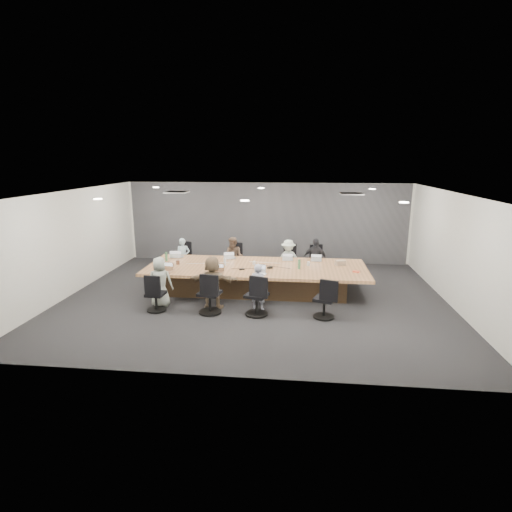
# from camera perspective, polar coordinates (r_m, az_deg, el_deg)

# --- Properties ---
(floor) EXTENTS (10.00, 8.00, 0.00)m
(floor) POSITION_cam_1_polar(r_m,az_deg,el_deg) (10.72, -0.23, -5.97)
(floor) COLOR #252528
(floor) RESTS_ON ground
(ceiling) EXTENTS (10.00, 8.00, 0.00)m
(ceiling) POSITION_cam_1_polar(r_m,az_deg,el_deg) (10.13, -0.24, 9.12)
(ceiling) COLOR white
(ceiling) RESTS_ON wall_back
(wall_back) EXTENTS (10.00, 0.00, 2.80)m
(wall_back) POSITION_cam_1_polar(r_m,az_deg,el_deg) (14.25, 1.53, 4.80)
(wall_back) COLOR silver
(wall_back) RESTS_ON ground
(wall_front) EXTENTS (10.00, 0.00, 2.80)m
(wall_front) POSITION_cam_1_polar(r_m,az_deg,el_deg) (6.52, -4.11, -6.17)
(wall_front) COLOR silver
(wall_front) RESTS_ON ground
(wall_left) EXTENTS (0.00, 8.00, 2.80)m
(wall_left) POSITION_cam_1_polar(r_m,az_deg,el_deg) (11.95, -24.82, 1.78)
(wall_left) COLOR silver
(wall_left) RESTS_ON ground
(wall_right) EXTENTS (0.00, 8.00, 2.80)m
(wall_right) POSITION_cam_1_polar(r_m,az_deg,el_deg) (10.99, 26.66, 0.62)
(wall_right) COLOR silver
(wall_right) RESTS_ON ground
(curtain) EXTENTS (9.80, 0.04, 2.80)m
(curtain) POSITION_cam_1_polar(r_m,az_deg,el_deg) (14.17, 1.51, 4.75)
(curtain) COLOR #58575D
(curtain) RESTS_ON ground
(conference_table) EXTENTS (6.00, 2.20, 0.74)m
(conference_table) POSITION_cam_1_polar(r_m,az_deg,el_deg) (11.07, 0.05, -3.14)
(conference_table) COLOR #45301D
(conference_table) RESTS_ON ground
(chair_0) EXTENTS (0.65, 0.65, 0.78)m
(chair_0) POSITION_cam_1_polar(r_m,az_deg,el_deg) (13.15, -9.91, -0.67)
(chair_0) COLOR black
(chair_0) RESTS_ON ground
(chair_1) EXTENTS (0.55, 0.55, 0.77)m
(chair_1) POSITION_cam_1_polar(r_m,az_deg,el_deg) (12.80, -2.92, -0.89)
(chair_1) COLOR black
(chair_1) RESTS_ON ground
(chair_2) EXTENTS (0.59, 0.59, 0.76)m
(chair_2) POSITION_cam_1_polar(r_m,az_deg,el_deg) (12.66, 4.65, -1.11)
(chair_2) COLOR black
(chair_2) RESTS_ON ground
(chair_3) EXTENTS (0.62, 0.62, 0.76)m
(chair_3) POSITION_cam_1_polar(r_m,az_deg,el_deg) (12.67, 8.32, -1.21)
(chair_3) COLOR black
(chair_3) RESTS_ON ground
(chair_4) EXTENTS (0.53, 0.53, 0.73)m
(chair_4) POSITION_cam_1_polar(r_m,az_deg,el_deg) (10.00, -14.11, -5.68)
(chair_4) COLOR black
(chair_4) RESTS_ON ground
(chair_5) EXTENTS (0.67, 0.67, 0.84)m
(chair_5) POSITION_cam_1_polar(r_m,az_deg,el_deg) (9.61, -6.62, -5.76)
(chair_5) COLOR black
(chair_5) RESTS_ON ground
(chair_6) EXTENTS (0.70, 0.70, 0.83)m
(chair_6) POSITION_cam_1_polar(r_m,az_deg,el_deg) (9.44, 0.08, -6.08)
(chair_6) COLOR black
(chair_6) RESTS_ON ground
(chair_7) EXTENTS (0.66, 0.66, 0.77)m
(chair_7) POSITION_cam_1_polar(r_m,az_deg,el_deg) (9.43, 9.73, -6.51)
(chair_7) COLOR black
(chair_7) RESTS_ON ground
(person_0) EXTENTS (0.47, 0.35, 1.20)m
(person_0) POSITION_cam_1_polar(r_m,az_deg,el_deg) (12.77, -10.37, -0.15)
(person_0) COLOR #A2BECA
(person_0) RESTS_ON ground
(laptop_0) EXTENTS (0.37, 0.27, 0.02)m
(laptop_0) POSITION_cam_1_polar(r_m,az_deg,el_deg) (12.22, -11.12, -0.08)
(laptop_0) COLOR #B2B2B7
(laptop_0) RESTS_ON conference_table
(person_1) EXTENTS (0.71, 0.61, 1.27)m
(person_1) POSITION_cam_1_polar(r_m,az_deg,el_deg) (12.41, -3.19, -0.19)
(person_1) COLOR brown
(person_1) RESTS_ON ground
(laptop_1) EXTENTS (0.33, 0.26, 0.02)m
(laptop_1) POSITION_cam_1_polar(r_m,az_deg,el_deg) (11.85, -3.62, -0.28)
(laptop_1) COLOR #B2B2B7
(laptop_1) RESTS_ON conference_table
(person_2) EXTENTS (0.88, 0.63, 1.22)m
(person_2) POSITION_cam_1_polar(r_m,az_deg,el_deg) (12.26, 4.63, -0.49)
(person_2) COLOR #BAC9BC
(person_2) RESTS_ON ground
(laptop_2) EXTENTS (0.30, 0.21, 0.02)m
(laptop_2) POSITION_cam_1_polar(r_m,az_deg,el_deg) (11.69, 4.57, -0.49)
(laptop_2) COLOR #B2B2B7
(laptop_2) RESTS_ON conference_table
(person_3) EXTENTS (0.81, 0.49, 1.28)m
(person_3) POSITION_cam_1_polar(r_m,az_deg,el_deg) (12.26, 8.42, -0.45)
(person_3) COLOR #28292E
(person_3) RESTS_ON ground
(laptop_3) EXTENTS (0.31, 0.22, 0.02)m
(laptop_3) POSITION_cam_1_polar(r_m,az_deg,el_deg) (11.70, 8.54, -0.59)
(laptop_3) COLOR #B2B2B7
(laptop_3) RESTS_ON conference_table
(person_4) EXTENTS (0.66, 0.46, 1.27)m
(person_4) POSITION_cam_1_polar(r_m,az_deg,el_deg) (10.23, -13.54, -3.60)
(person_4) COLOR #97A095
(person_4) RESTS_ON ground
(laptop_4) EXTENTS (0.38, 0.29, 0.02)m
(laptop_4) POSITION_cam_1_polar(r_m,az_deg,el_deg) (10.69, -12.60, -2.15)
(laptop_4) COLOR #8C6647
(laptop_4) RESTS_ON conference_table
(person_5) EXTENTS (1.25, 0.44, 1.33)m
(person_5) POSITION_cam_1_polar(r_m,az_deg,el_deg) (9.86, -6.22, -3.76)
(person_5) COLOR #776149
(person_5) RESTS_ON ground
(laptop_5) EXTENTS (0.33, 0.23, 0.02)m
(laptop_5) POSITION_cam_1_polar(r_m,az_deg,el_deg) (10.35, -5.59, -2.41)
(laptop_5) COLOR #8C6647
(laptop_5) RESTS_ON conference_table
(person_6) EXTENTS (0.48, 0.37, 1.17)m
(person_6) POSITION_cam_1_polar(r_m,az_deg,el_deg) (9.71, 0.30, -4.43)
(person_6) COLOR #9B9DB3
(person_6) RESTS_ON ground
(laptop_6) EXTENTS (0.32, 0.23, 0.02)m
(laptop_6) POSITION_cam_1_polar(r_m,az_deg,el_deg) (10.19, 0.61, -2.60)
(laptop_6) COLOR #B2B2B7
(laptop_6) RESTS_ON conference_table
(bottle_green_left) EXTENTS (0.09, 0.09, 0.26)m
(bottle_green_left) POSITION_cam_1_polar(r_m,az_deg,el_deg) (11.80, -12.69, -0.07)
(bottle_green_left) COLOR #427B4D
(bottle_green_left) RESTS_ON conference_table
(bottle_green_right) EXTENTS (0.07, 0.07, 0.26)m
(bottle_green_right) POSITION_cam_1_polar(r_m,az_deg,el_deg) (10.73, 6.19, -1.18)
(bottle_green_right) COLOR #427B4D
(bottle_green_right) RESTS_ON conference_table
(bottle_clear) EXTENTS (0.08, 0.08, 0.22)m
(bottle_clear) POSITION_cam_1_polar(r_m,az_deg,el_deg) (11.05, -4.47, -0.81)
(bottle_clear) COLOR silver
(bottle_clear) RESTS_ON conference_table
(cup_white_far) EXTENTS (0.10, 0.10, 0.10)m
(cup_white_far) POSITION_cam_1_polar(r_m,az_deg,el_deg) (11.11, -0.27, -0.99)
(cup_white_far) COLOR white
(cup_white_far) RESTS_ON conference_table
(cup_white_near) EXTENTS (0.11, 0.11, 0.11)m
(cup_white_near) POSITION_cam_1_polar(r_m,az_deg,el_deg) (11.10, 7.51, -1.10)
(cup_white_near) COLOR white
(cup_white_near) RESTS_ON conference_table
(mug_brown) EXTENTS (0.11, 0.11, 0.12)m
(mug_brown) POSITION_cam_1_polar(r_m,az_deg,el_deg) (11.35, -11.12, -0.89)
(mug_brown) COLOR brown
(mug_brown) RESTS_ON conference_table
(mic_left) EXTENTS (0.16, 0.13, 0.03)m
(mic_left) POSITION_cam_1_polar(r_m,az_deg,el_deg) (10.63, -2.04, -1.89)
(mic_left) COLOR black
(mic_left) RESTS_ON conference_table
(mic_right) EXTENTS (0.17, 0.14, 0.03)m
(mic_right) POSITION_cam_1_polar(r_m,az_deg,el_deg) (10.99, 0.91, -1.35)
(mic_right) COLOR black
(mic_right) RESTS_ON conference_table
(stapler) EXTENTS (0.15, 0.10, 0.06)m
(stapler) POSITION_cam_1_polar(r_m,az_deg,el_deg) (10.72, 1.98, -1.67)
(stapler) COLOR black
(stapler) RESTS_ON conference_table
(canvas_bag) EXTENTS (0.31, 0.25, 0.14)m
(canvas_bag) POSITION_cam_1_polar(r_m,az_deg,el_deg) (11.28, 11.96, -0.96)
(canvas_bag) COLOR tan
(canvas_bag) RESTS_ON conference_table
(snack_packet) EXTENTS (0.20, 0.17, 0.04)m
(snack_packet) POSITION_cam_1_polar(r_m,az_deg,el_deg) (10.71, 14.12, -2.16)
(snack_packet) COLOR #EE5836
(snack_packet) RESTS_ON conference_table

